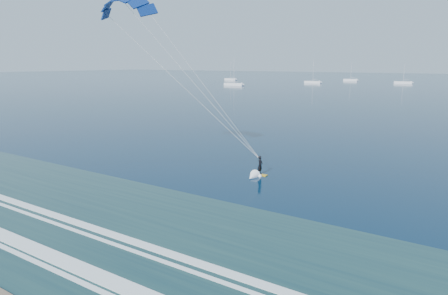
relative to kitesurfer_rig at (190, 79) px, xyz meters
The scene contains 6 objects.
kitesurfer_rig is the anchor object (origin of this frame).
sailboat_0 158.59m from the kitesurfer_rig, 120.06° to the left, with size 10.33×2.40×13.83m.
sailboat_1 187.49m from the kitesurfer_rig, 107.01° to the left, with size 9.07×2.40×12.41m.
sailboat_2 221.85m from the kitesurfer_rig, 101.73° to the left, with size 8.26×2.40×11.19m.
sailboat_7 201.63m from the kitesurfer_rig, 93.62° to the left, with size 9.00×2.40×10.82m.
sailboat_8 216.55m from the kitesurfer_rig, 121.03° to the left, with size 7.97×2.40×11.29m.
Camera 1 is at (20.98, -7.05, 11.18)m, focal length 32.00 mm.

